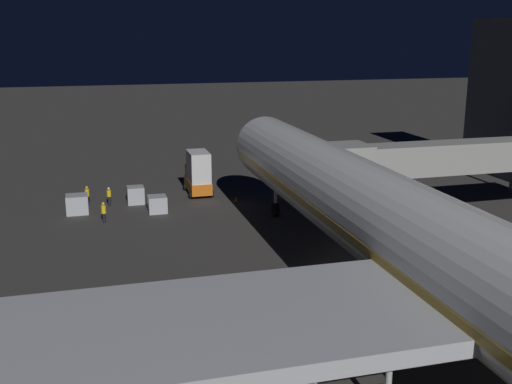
# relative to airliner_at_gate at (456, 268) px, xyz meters

# --- Properties ---
(ground_plane) EXTENTS (320.00, 320.00, 0.00)m
(ground_plane) POSITION_rel_airliner_at_gate_xyz_m (0.00, -11.49, -5.48)
(ground_plane) COLOR #383533
(airliner_at_gate) EXTENTS (49.84, 66.34, 17.98)m
(airliner_at_gate) POSITION_rel_airliner_at_gate_xyz_m (0.00, 0.00, 0.00)
(airliner_at_gate) COLOR silver
(airliner_at_gate) RESTS_ON ground_plane
(jet_bridge) EXTENTS (24.08, 3.40, 7.14)m
(jet_bridge) POSITION_rel_airliner_at_gate_xyz_m (-12.81, -21.32, 0.13)
(jet_bridge) COLOR #9E9E99
(jet_bridge) RESTS_ON ground_plane
(cargo_truck_aft) EXTENTS (2.36, 4.83, 4.36)m
(cargo_truck_aft) POSITION_rel_airliner_at_gate_xyz_m (5.17, -36.26, -3.34)
(cargo_truck_aft) COLOR orange
(cargo_truck_aft) RESTS_ON ground_plane
(baggage_container_near_belt) EXTENTS (1.61, 1.61, 1.49)m
(baggage_container_near_belt) POSITION_rel_airliner_at_gate_xyz_m (9.80, -30.96, -4.73)
(baggage_container_near_belt) COLOR #B7BABF
(baggage_container_near_belt) RESTS_ON ground_plane
(baggage_container_mid_row) EXTENTS (1.55, 1.51, 1.62)m
(baggage_container_mid_row) POSITION_rel_airliner_at_gate_xyz_m (11.43, -34.45, -4.67)
(baggage_container_mid_row) COLOR #B7BABF
(baggage_container_mid_row) RESTS_ON ground_plane
(baggage_container_far_row) EXTENTS (1.88, 1.71, 1.68)m
(baggage_container_far_row) POSITION_rel_airliner_at_gate_xyz_m (16.68, -32.47, -4.64)
(baggage_container_far_row) COLOR #B7BABF
(baggage_container_far_row) RESTS_ON ground_plane
(ground_crew_by_belt_loader) EXTENTS (0.40, 0.40, 1.81)m
(ground_crew_by_belt_loader) POSITION_rel_airliner_at_gate_xyz_m (15.80, -35.05, -4.48)
(ground_crew_by_belt_loader) COLOR black
(ground_crew_by_belt_loader) RESTS_ON ground_plane
(ground_crew_marshaller_fwd) EXTENTS (0.40, 0.40, 1.77)m
(ground_crew_marshaller_fwd) POSITION_rel_airliner_at_gate_xyz_m (13.86, -34.22, -4.50)
(ground_crew_marshaller_fwd) COLOR black
(ground_crew_marshaller_fwd) RESTS_ON ground_plane
(ground_crew_by_tug) EXTENTS (0.40, 0.40, 1.82)m
(ground_crew_by_tug) POSITION_rel_airliner_at_gate_xyz_m (14.51, -28.96, -4.48)
(ground_crew_by_tug) COLOR black
(ground_crew_by_tug) RESTS_ON ground_plane
(traffic_cone_nose_port) EXTENTS (0.36, 0.36, 0.55)m
(traffic_cone_nose_port) POSITION_rel_airliner_at_gate_xyz_m (-2.20, -32.55, -5.20)
(traffic_cone_nose_port) COLOR orange
(traffic_cone_nose_port) RESTS_ON ground_plane
(traffic_cone_nose_starboard) EXTENTS (0.36, 0.36, 0.55)m
(traffic_cone_nose_starboard) POSITION_rel_airliner_at_gate_xyz_m (2.20, -32.55, -5.20)
(traffic_cone_nose_starboard) COLOR orange
(traffic_cone_nose_starboard) RESTS_ON ground_plane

